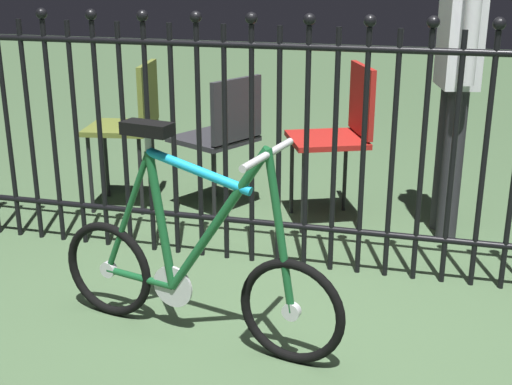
# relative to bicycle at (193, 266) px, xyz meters

# --- Properties ---
(ground_plane) EXTENTS (20.00, 20.00, 0.00)m
(ground_plane) POSITION_rel_bicycle_xyz_m (0.37, 0.05, -0.31)
(ground_plane) COLOR #496542
(iron_fence) EXTENTS (4.52, 0.07, 1.30)m
(iron_fence) POSITION_rel_bicycle_xyz_m (0.33, 0.78, 0.34)
(iron_fence) COLOR black
(iron_fence) RESTS_ON ground
(bicycle) EXTENTS (1.26, 0.40, 0.88)m
(bicycle) POSITION_rel_bicycle_xyz_m (0.00, 0.00, 0.00)
(bicycle) COLOR black
(bicycle) RESTS_ON ground
(chair_charcoal) EXTENTS (0.55, 0.55, 0.83)m
(chair_charcoal) POSITION_rel_bicycle_xyz_m (-0.32, 1.42, 0.19)
(chair_charcoal) COLOR black
(chair_charcoal) RESTS_ON ground
(chair_red) EXTENTS (0.54, 0.54, 0.91)m
(chair_red) POSITION_rel_bicycle_xyz_m (0.37, 1.45, 0.25)
(chair_red) COLOR black
(chair_red) RESTS_ON ground
(chair_olive) EXTENTS (0.44, 0.44, 0.89)m
(chair_olive) POSITION_rel_bicycle_xyz_m (-0.88, 1.39, 0.24)
(chair_olive) COLOR black
(chair_olive) RESTS_ON ground
(person_visitor) EXTENTS (0.24, 0.47, 1.65)m
(person_visitor) POSITION_rel_bicycle_xyz_m (0.97, 1.41, 0.68)
(person_visitor) COLOR #2D2D33
(person_visitor) RESTS_ON ground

